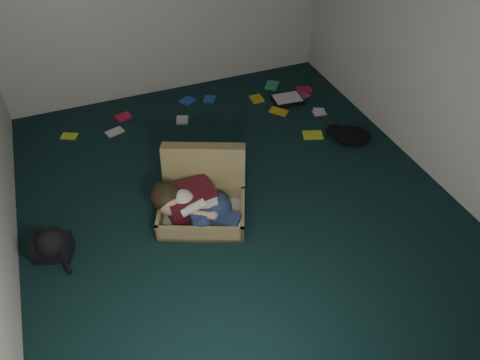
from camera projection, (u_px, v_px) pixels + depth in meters
floor at (234, 197)px, 4.59m from camera, size 4.50×4.50×0.00m
wall_front at (407, 305)px, 2.16m from camera, size 4.50×0.00×4.50m
wall_right at (437, 39)px, 4.28m from camera, size 0.00×4.50×4.50m
suitcase at (203, 195)px, 4.36m from camera, size 1.02×1.00×0.58m
person at (195, 206)px, 4.19m from camera, size 0.75×0.63×0.36m
maroon_bin at (190, 204)px, 4.29m from camera, size 0.48×0.39×0.31m
backpack at (52, 246)px, 3.97m from camera, size 0.46×0.41×0.23m
clothing_pile at (350, 132)px, 5.31m from camera, size 0.43×0.36×0.12m
paper_tray at (287, 99)px, 5.90m from camera, size 0.40×0.31×0.05m
book_scatter at (228, 110)px, 5.75m from camera, size 3.17×1.45×0.02m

